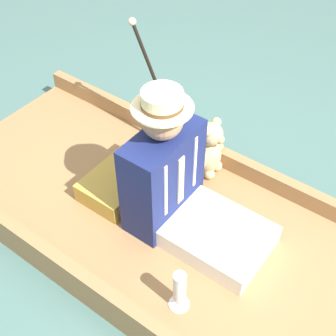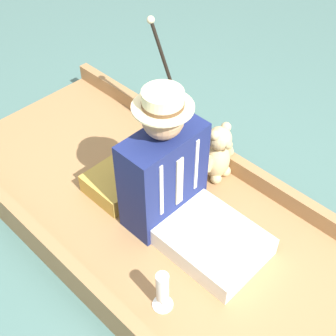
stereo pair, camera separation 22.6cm
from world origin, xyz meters
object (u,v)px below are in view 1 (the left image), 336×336
at_px(seated_person, 177,185).
at_px(walking_cane, 155,79).
at_px(wine_glass, 180,289).
at_px(teddy_bear, 210,150).

distance_m(seated_person, walking_cane, 0.67).
height_order(seated_person, wine_glass, seated_person).
xyz_separation_m(seated_person, wine_glass, (0.40, 0.30, -0.14)).
height_order(seated_person, teddy_bear, seated_person).
distance_m(teddy_bear, walking_cane, 0.50).
xyz_separation_m(seated_person, teddy_bear, (-0.41, -0.06, -0.10)).
relative_size(seated_person, wine_glass, 3.33).
bearing_deg(wine_glass, walking_cane, -137.29).
bearing_deg(teddy_bear, walking_cane, -94.48).
bearing_deg(walking_cane, seated_person, 47.15).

